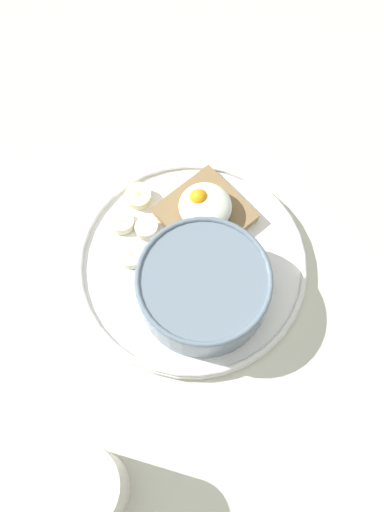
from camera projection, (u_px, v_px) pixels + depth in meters
The scene contains 10 objects.
ground_plane at pixel (192, 269), 66.29cm from camera, with size 120.00×120.00×2.00cm, color beige.
plate at pixel (192, 264), 64.64cm from camera, with size 26.08×26.08×1.60cm.
oatmeal_bowl at pixel (203, 287), 60.37cm from camera, with size 14.29×14.29×5.47cm.
toast_slice at pixel (205, 214), 66.00cm from camera, with size 9.50×9.50×1.37cm.
poached_egg at pixel (205, 206), 64.21cm from camera, with size 6.11×6.02×3.19cm.
banana_slice_front at pixel (147, 228), 65.45cm from camera, with size 3.23×3.14×1.42cm.
banana_slice_left at pixel (122, 223), 65.84cm from camera, with size 3.99×3.96×1.28cm.
banana_slice_back at pixel (138, 196), 66.98cm from camera, with size 4.02×3.96×1.56cm.
banana_slice_right at pixel (132, 255), 64.26cm from camera, with size 4.22×4.18×1.26cm.
coffee_mug at pixel (85, 488), 51.74cm from camera, with size 7.47×7.47×9.37cm.
Camera 1 is at (-19.29, 14.89, 62.67)cm, focal length 40.00 mm.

